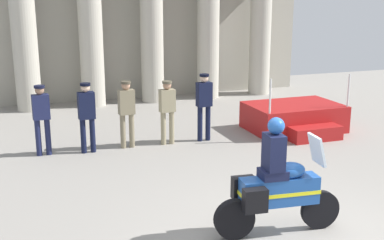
{
  "coord_description": "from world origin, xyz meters",
  "views": [
    {
      "loc": [
        -3.77,
        -6.0,
        3.66
      ],
      "look_at": [
        -0.61,
        2.85,
        1.27
      ],
      "focal_mm": 45.85,
      "sensor_mm": 36.0,
      "label": 1
    }
  ],
  "objects_px": {
    "reviewing_stand": "(295,118)",
    "motorcycle_with_rider": "(275,187)",
    "officer_in_row_1": "(87,112)",
    "officer_in_row_3": "(167,107)",
    "officer_in_row_2": "(127,109)",
    "officer_in_row_0": "(41,114)",
    "officer_in_row_4": "(204,102)"
  },
  "relations": [
    {
      "from": "reviewing_stand",
      "to": "motorcycle_with_rider",
      "type": "bearing_deg",
      "value": -124.1
    },
    {
      "from": "reviewing_stand",
      "to": "motorcycle_with_rider",
      "type": "relative_size",
      "value": 1.21
    },
    {
      "from": "officer_in_row_0",
      "to": "officer_in_row_4",
      "type": "distance_m",
      "value": 3.99
    },
    {
      "from": "officer_in_row_0",
      "to": "officer_in_row_4",
      "type": "relative_size",
      "value": 0.96
    },
    {
      "from": "officer_in_row_1",
      "to": "officer_in_row_0",
      "type": "bearing_deg",
      "value": -13.13
    },
    {
      "from": "officer_in_row_3",
      "to": "motorcycle_with_rider",
      "type": "relative_size",
      "value": 0.77
    },
    {
      "from": "motorcycle_with_rider",
      "to": "officer_in_row_4",
      "type": "bearing_deg",
      "value": 86.84
    },
    {
      "from": "motorcycle_with_rider",
      "to": "officer_in_row_2",
      "type": "bearing_deg",
      "value": 108.47
    },
    {
      "from": "officer_in_row_0",
      "to": "motorcycle_with_rider",
      "type": "relative_size",
      "value": 0.8
    },
    {
      "from": "reviewing_stand",
      "to": "officer_in_row_1",
      "type": "bearing_deg",
      "value": -179.36
    },
    {
      "from": "officer_in_row_0",
      "to": "officer_in_row_3",
      "type": "distance_m",
      "value": 3.01
    },
    {
      "from": "motorcycle_with_rider",
      "to": "reviewing_stand",
      "type": "bearing_deg",
      "value": 61.61
    },
    {
      "from": "reviewing_stand",
      "to": "officer_in_row_3",
      "type": "relative_size",
      "value": 1.56
    },
    {
      "from": "reviewing_stand",
      "to": "officer_in_row_0",
      "type": "distance_m",
      "value": 6.75
    },
    {
      "from": "reviewing_stand",
      "to": "officer_in_row_1",
      "type": "relative_size",
      "value": 1.5
    },
    {
      "from": "officer_in_row_2",
      "to": "motorcycle_with_rider",
      "type": "height_order",
      "value": "motorcycle_with_rider"
    },
    {
      "from": "officer_in_row_1",
      "to": "officer_in_row_2",
      "type": "bearing_deg",
      "value": 179.24
    },
    {
      "from": "reviewing_stand",
      "to": "officer_in_row_3",
      "type": "xyz_separation_m",
      "value": [
        -3.71,
        -0.05,
        0.6
      ]
    },
    {
      "from": "officer_in_row_4",
      "to": "motorcycle_with_rider",
      "type": "relative_size",
      "value": 0.83
    },
    {
      "from": "officer_in_row_4",
      "to": "motorcycle_with_rider",
      "type": "xyz_separation_m",
      "value": [
        -0.81,
        -5.17,
        -0.24
      ]
    },
    {
      "from": "reviewing_stand",
      "to": "officer_in_row_3",
      "type": "distance_m",
      "value": 3.76
    },
    {
      "from": "officer_in_row_1",
      "to": "officer_in_row_3",
      "type": "height_order",
      "value": "officer_in_row_1"
    },
    {
      "from": "officer_in_row_3",
      "to": "officer_in_row_1",
      "type": "bearing_deg",
      "value": -4.42
    },
    {
      "from": "officer_in_row_2",
      "to": "officer_in_row_4",
      "type": "relative_size",
      "value": 0.96
    },
    {
      "from": "motorcycle_with_rider",
      "to": "officer_in_row_3",
      "type": "bearing_deg",
      "value": 97.58
    },
    {
      "from": "officer_in_row_2",
      "to": "motorcycle_with_rider",
      "type": "xyz_separation_m",
      "value": [
        1.19,
        -5.24,
        -0.19
      ]
    },
    {
      "from": "officer_in_row_1",
      "to": "officer_in_row_4",
      "type": "relative_size",
      "value": 0.97
    },
    {
      "from": "officer_in_row_2",
      "to": "officer_in_row_0",
      "type": "bearing_deg",
      "value": -7.12
    },
    {
      "from": "officer_in_row_4",
      "to": "motorcycle_with_rider",
      "type": "height_order",
      "value": "motorcycle_with_rider"
    },
    {
      "from": "officer_in_row_0",
      "to": "motorcycle_with_rider",
      "type": "bearing_deg",
      "value": 115.9
    },
    {
      "from": "officer_in_row_1",
      "to": "motorcycle_with_rider",
      "type": "relative_size",
      "value": 0.81
    },
    {
      "from": "officer_in_row_0",
      "to": "officer_in_row_2",
      "type": "bearing_deg",
      "value": 172.88
    }
  ]
}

